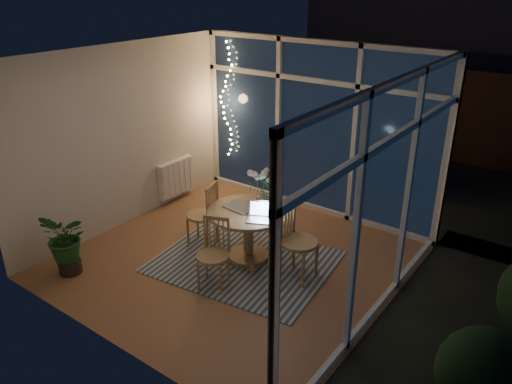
% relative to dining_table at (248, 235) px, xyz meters
% --- Properties ---
extents(floor, '(4.00, 4.00, 0.00)m').
position_rel_dining_table_xyz_m(floor, '(-0.12, -0.12, -0.35)').
color(floor, '#946140').
rests_on(floor, ground).
extents(ceiling, '(4.00, 4.00, 0.00)m').
position_rel_dining_table_xyz_m(ceiling, '(-0.12, -0.12, 2.25)').
color(ceiling, white).
rests_on(ceiling, wall_back).
extents(wall_back, '(4.00, 0.04, 2.60)m').
position_rel_dining_table_xyz_m(wall_back, '(-0.12, 1.88, 0.95)').
color(wall_back, silver).
rests_on(wall_back, floor).
extents(wall_front, '(4.00, 0.04, 2.60)m').
position_rel_dining_table_xyz_m(wall_front, '(-0.12, -2.12, 0.95)').
color(wall_front, silver).
rests_on(wall_front, floor).
extents(wall_left, '(0.04, 4.00, 2.60)m').
position_rel_dining_table_xyz_m(wall_left, '(-2.12, -0.12, 0.95)').
color(wall_left, silver).
rests_on(wall_left, floor).
extents(wall_right, '(0.04, 4.00, 2.60)m').
position_rel_dining_table_xyz_m(wall_right, '(1.88, -0.12, 0.95)').
color(wall_right, silver).
rests_on(wall_right, floor).
extents(window_wall_back, '(4.00, 0.10, 2.60)m').
position_rel_dining_table_xyz_m(window_wall_back, '(-0.12, 1.84, 0.95)').
color(window_wall_back, silver).
rests_on(window_wall_back, floor).
extents(window_wall_right, '(0.10, 4.00, 2.60)m').
position_rel_dining_table_xyz_m(window_wall_right, '(1.84, -0.12, 0.95)').
color(window_wall_right, silver).
rests_on(window_wall_right, floor).
extents(radiator, '(0.10, 0.70, 0.58)m').
position_rel_dining_table_xyz_m(radiator, '(-2.06, 0.78, 0.05)').
color(radiator, white).
rests_on(radiator, wall_left).
extents(fairy_lights, '(0.24, 0.10, 1.85)m').
position_rel_dining_table_xyz_m(fairy_lights, '(-1.77, 1.76, 1.17)').
color(fairy_lights, '#FFC666').
rests_on(fairy_lights, window_wall_back).
extents(garden_patio, '(12.00, 6.00, 0.10)m').
position_rel_dining_table_xyz_m(garden_patio, '(0.38, 4.88, -0.41)').
color(garden_patio, black).
rests_on(garden_patio, ground).
extents(garden_fence, '(11.00, 0.08, 1.80)m').
position_rel_dining_table_xyz_m(garden_fence, '(-0.12, 5.38, 0.55)').
color(garden_fence, '#372214').
rests_on(garden_fence, ground).
extents(neighbour_roof, '(7.00, 3.00, 2.20)m').
position_rel_dining_table_xyz_m(neighbour_roof, '(0.18, 8.38, 1.85)').
color(neighbour_roof, '#363741').
rests_on(neighbour_roof, ground).
extents(garden_shrubs, '(0.90, 0.90, 0.90)m').
position_rel_dining_table_xyz_m(garden_shrubs, '(-0.92, 3.28, 0.10)').
color(garden_shrubs, black).
rests_on(garden_shrubs, ground).
extents(rug, '(2.39, 2.01, 0.01)m').
position_rel_dining_table_xyz_m(rug, '(0.00, -0.10, -0.35)').
color(rug, '#BEB99A').
rests_on(rug, floor).
extents(dining_table, '(1.16, 1.16, 0.71)m').
position_rel_dining_table_xyz_m(dining_table, '(0.00, 0.00, 0.00)').
color(dining_table, olive).
rests_on(dining_table, floor).
extents(chair_left, '(0.53, 0.53, 0.93)m').
position_rel_dining_table_xyz_m(chair_left, '(-0.75, -0.06, 0.11)').
color(chair_left, olive).
rests_on(chair_left, floor).
extents(chair_right, '(0.48, 0.48, 1.03)m').
position_rel_dining_table_xyz_m(chair_right, '(0.75, 0.02, 0.16)').
color(chair_right, olive).
rests_on(chair_right, floor).
extents(chair_front, '(0.53, 0.53, 0.88)m').
position_rel_dining_table_xyz_m(chair_front, '(0.05, -0.75, 0.09)').
color(chair_front, olive).
rests_on(chair_front, floor).
extents(laptop, '(0.40, 0.38, 0.23)m').
position_rel_dining_table_xyz_m(laptop, '(0.28, -0.14, 0.47)').
color(laptop, silver).
rests_on(laptop, dining_table).
extents(flower_vase, '(0.23, 0.23, 0.21)m').
position_rel_dining_table_xyz_m(flower_vase, '(0.05, 0.24, 0.46)').
color(flower_vase, white).
rests_on(flower_vase, dining_table).
extents(bowl, '(0.17, 0.17, 0.04)m').
position_rel_dining_table_xyz_m(bowl, '(0.38, 0.12, 0.37)').
color(bowl, silver).
rests_on(bowl, dining_table).
extents(newspapers, '(0.40, 0.31, 0.01)m').
position_rel_dining_table_xyz_m(newspapers, '(-0.12, 0.02, 0.36)').
color(newspapers, beige).
rests_on(newspapers, dining_table).
extents(phone, '(0.12, 0.06, 0.01)m').
position_rel_dining_table_xyz_m(phone, '(-0.00, -0.06, 0.36)').
color(phone, black).
rests_on(phone, dining_table).
extents(potted_plant, '(0.67, 0.63, 0.76)m').
position_rel_dining_table_xyz_m(potted_plant, '(-1.60, -1.58, 0.03)').
color(potted_plant, '#1B4E21').
rests_on(potted_plant, floor).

